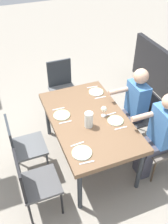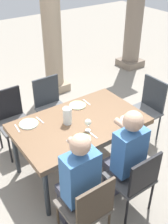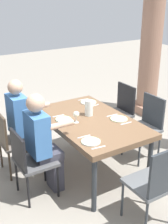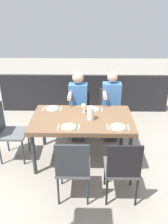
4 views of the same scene
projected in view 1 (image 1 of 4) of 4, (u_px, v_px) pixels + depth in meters
ground_plane at (88, 157)px, 3.90m from camera, size 16.00×16.00×0.00m
dining_table at (89, 122)px, 3.45m from camera, size 1.60×0.98×0.78m
chair_west_north at (32, 182)px, 2.91m from camera, size 0.44×0.44×0.93m
chair_west_south at (166, 141)px, 3.45m from camera, size 0.44×0.44×0.90m
chair_mid_north at (22, 144)px, 3.36m from camera, size 0.44×0.44×0.94m
chair_mid_south at (142, 113)px, 3.90m from camera, size 0.44×0.44×0.88m
chair_head_east at (62, 85)px, 4.43m from camera, size 0.44×0.44×0.97m
diner_woman_green at (132, 106)px, 3.73m from camera, size 0.35×0.50×1.30m
diner_man_white at (157, 135)px, 3.28m from camera, size 0.35×0.49×1.30m
plate_0 at (82, 153)px, 2.93m from camera, size 0.24×0.24×0.02m
fork_0 at (87, 163)px, 2.82m from camera, size 0.03×0.17×0.01m
spoon_0 at (77, 144)px, 3.04m from camera, size 0.03×0.17×0.01m
plate_1 at (115, 121)px, 3.36m from camera, size 0.21×0.21×0.02m
wine_glass_1 at (104, 109)px, 3.38m from camera, size 0.08×0.08×0.16m
fork_1 at (121, 128)px, 3.26m from camera, size 0.02×0.17×0.01m
spoon_1 at (110, 114)px, 3.47m from camera, size 0.02×0.17×0.01m
plate_2 at (62, 115)px, 3.45m from camera, size 0.23×0.23×0.02m
fork_2 at (65, 122)px, 3.34m from camera, size 0.02×0.17×0.01m
spoon_2 at (58, 109)px, 3.56m from camera, size 0.02×0.17×0.01m
plate_3 at (96, 92)px, 3.87m from camera, size 0.22×0.22×0.02m
fork_3 at (100, 98)px, 3.76m from camera, size 0.03×0.17×0.01m
spoon_3 at (92, 87)px, 3.98m from camera, size 0.04×0.17×0.01m
water_pitcher at (89, 120)px, 3.23m from camera, size 0.11×0.11×0.21m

